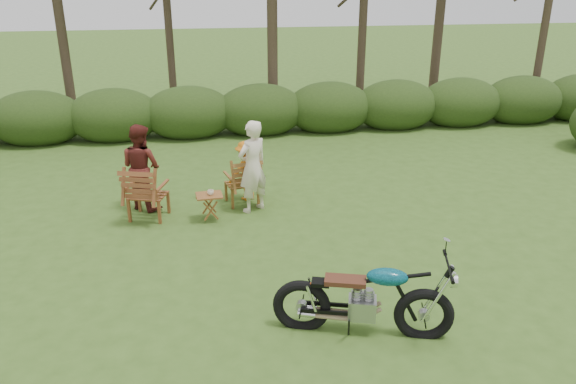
{
  "coord_description": "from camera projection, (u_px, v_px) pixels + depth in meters",
  "views": [
    {
      "loc": [
        -1.71,
        -6.49,
        4.34
      ],
      "look_at": [
        -0.33,
        2.05,
        0.9
      ],
      "focal_mm": 35.0,
      "sensor_mm": 36.0,
      "label": 1
    }
  ],
  "objects": [
    {
      "name": "adult_b",
      "position": [
        145.0,
        207.0,
        11.0
      ],
      "size": [
        1.03,
        1.01,
        1.67
      ],
      "primitive_type": "imported",
      "rotation": [
        0.0,
        0.0,
        2.43
      ],
      "color": "#5B1F1A",
      "rests_on": "ground"
    },
    {
      "name": "lawn_chair_right",
      "position": [
        242.0,
        203.0,
        11.21
      ],
      "size": [
        0.8,
        0.8,
        0.98
      ],
      "primitive_type": null,
      "rotation": [
        0.0,
        0.0,
        3.37
      ],
      "color": "brown",
      "rests_on": "ground"
    },
    {
      "name": "motorcycle",
      "position": [
        361.0,
        331.0,
        7.23
      ],
      "size": [
        2.3,
        1.41,
        1.23
      ],
      "primitive_type": null,
      "rotation": [
        0.0,
        0.0,
        -0.29
      ],
      "color": "#0B8098",
      "rests_on": "ground"
    },
    {
      "name": "cup",
      "position": [
        211.0,
        192.0,
        10.23
      ],
      "size": [
        0.15,
        0.15,
        0.09
      ],
      "primitive_type": "imported",
      "rotation": [
        0.0,
        0.0,
        0.35
      ],
      "color": "beige",
      "rests_on": "side_table"
    },
    {
      "name": "child",
      "position": [
        248.0,
        199.0,
        11.41
      ],
      "size": [
        0.91,
        0.75,
        1.22
      ],
      "primitive_type": "imported",
      "rotation": [
        0.0,
        0.0,
        3.58
      ],
      "color": "#CB6A13",
      "rests_on": "ground"
    },
    {
      "name": "ground",
      "position": [
        335.0,
        304.0,
        7.81
      ],
      "size": [
        80.0,
        80.0,
        0.0
      ],
      "primitive_type": "plane",
      "color": "#35511B",
      "rests_on": "ground"
    },
    {
      "name": "side_table",
      "position": [
        210.0,
        207.0,
        10.35
      ],
      "size": [
        0.52,
        0.45,
        0.51
      ],
      "primitive_type": null,
      "rotation": [
        0.0,
        0.0,
        0.08
      ],
      "color": "brown",
      "rests_on": "ground"
    },
    {
      "name": "adult_a",
      "position": [
        254.0,
        210.0,
        10.87
      ],
      "size": [
        0.78,
        0.72,
        1.78
      ],
      "primitive_type": "imported",
      "rotation": [
        0.0,
        0.0,
        3.75
      ],
      "color": "beige",
      "rests_on": "ground"
    },
    {
      "name": "lawn_chair_left",
      "position": [
        150.0,
        217.0,
        10.55
      ],
      "size": [
        0.92,
        0.92,
        1.07
      ],
      "primitive_type": null,
      "rotation": [
        0.0,
        0.0,
        2.84
      ],
      "color": "brown",
      "rests_on": "ground"
    }
  ]
}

